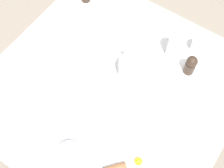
% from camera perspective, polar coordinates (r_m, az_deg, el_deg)
% --- Properties ---
extents(ground_plane, '(8.00, 8.00, 0.00)m').
position_cam_1_polar(ground_plane, '(2.04, 0.00, -9.94)').
color(ground_plane, gray).
extents(table, '(1.03, 1.04, 0.73)m').
position_cam_1_polar(table, '(1.43, 0.00, -1.65)').
color(table, white).
rests_on(table, ground_plane).
extents(teapot_near, '(0.14, 0.18, 0.13)m').
position_cam_1_polar(teapot_near, '(1.36, 3.65, 2.89)').
color(teapot_near, white).
rests_on(teapot_near, table).
extents(teapot_far, '(0.12, 0.21, 0.13)m').
position_cam_1_polar(teapot_far, '(1.29, -5.74, -2.85)').
color(teapot_far, white).
rests_on(teapot_far, table).
extents(teacup_with_saucer_left, '(0.16, 0.16, 0.07)m').
position_cam_1_polar(teacup_with_saucer_left, '(1.24, -7.78, -12.65)').
color(teacup_with_saucer_left, white).
rests_on(teacup_with_saucer_left, table).
extents(water_glass_tall, '(0.07, 0.07, 0.13)m').
position_cam_1_polar(water_glass_tall, '(1.43, 11.42, 6.82)').
color(water_glass_tall, white).
rests_on(water_glass_tall, table).
extents(creamer_jug, '(0.09, 0.06, 0.07)m').
position_cam_1_polar(creamer_jug, '(1.50, 15.42, 6.87)').
color(creamer_jug, white).
rests_on(creamer_jug, table).
extents(pepper_grinder, '(0.05, 0.05, 0.11)m').
position_cam_1_polar(pepper_grinder, '(1.40, 14.20, 3.44)').
color(pepper_grinder, '#38281E').
rests_on(pepper_grinder, table).
extents(napkin_folded, '(0.16, 0.20, 0.01)m').
position_cam_1_polar(napkin_folded, '(1.54, -3.38, 9.88)').
color(napkin_folded, white).
rests_on(napkin_folded, table).
extents(fork_by_plate, '(0.10, 0.17, 0.00)m').
position_cam_1_polar(fork_by_plate, '(1.46, -13.79, 2.95)').
color(fork_by_plate, silver).
rests_on(fork_by_plate, table).
extents(knife_by_plate, '(0.17, 0.18, 0.00)m').
position_cam_1_polar(knife_by_plate, '(1.36, 15.58, -5.46)').
color(knife_by_plate, silver).
rests_on(knife_by_plate, table).
extents(spoon_for_tea, '(0.12, 0.12, 0.00)m').
position_cam_1_polar(spoon_for_tea, '(1.36, -15.27, -5.35)').
color(spoon_for_tea, silver).
rests_on(spoon_for_tea, table).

